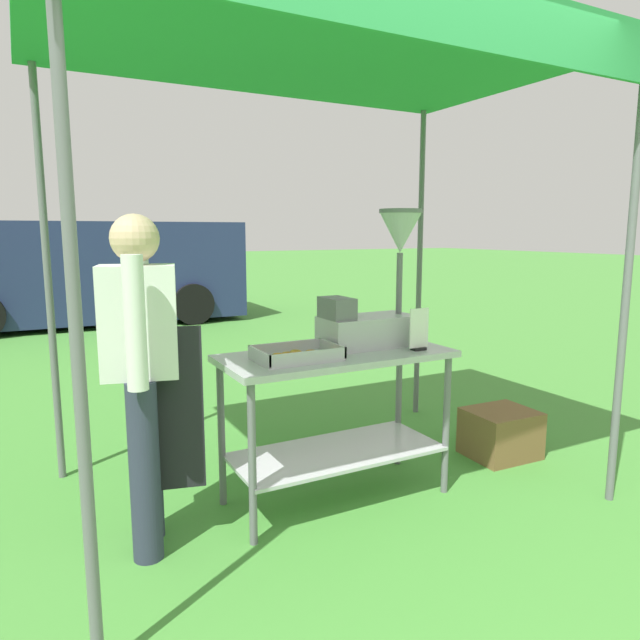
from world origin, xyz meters
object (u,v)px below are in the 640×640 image
Objects in this scene: vendor at (142,367)px; van_navy at (87,271)px; supply_crate at (500,433)px; donut_cart at (337,392)px; donut_tray at (297,356)px; menu_sign at (419,332)px; donut_fryer at (376,297)px; stall_canopy at (329,61)px.

vendor is 0.32× the size of van_navy.
vendor reaches higher than supply_crate.
donut_tray is (-0.27, -0.05, 0.25)m from donut_cart.
donut_tray is at bearing -87.89° from van_navy.
menu_sign reaches higher than donut_tray.
donut_fryer is 3.33× the size of menu_sign.
van_navy reaches higher than supply_crate.
donut_cart is 1.63× the size of donut_fryer.
donut_cart is at bearing 1.11° from vendor.
supply_crate is (2.36, 0.03, -0.74)m from vendor.
vendor is at bearing -179.19° from supply_crate.
donut_cart is at bearing 10.23° from donut_tray.
stall_canopy is 12.34× the size of menu_sign.
van_navy is (-0.28, 7.58, -0.00)m from donut_tray.
donut_cart is 1.09m from vendor.
donut_tray is at bearing -2.02° from vendor.
donut_fryer reaches higher than vendor.
supply_crate is (0.86, 0.17, -0.80)m from menu_sign.
stall_canopy reaches higher than vendor.
donut_cart is 0.37m from donut_tray.
donut_cart is at bearing 160.85° from menu_sign.
donut_tray is at bearing -177.77° from supply_crate.
vendor is (-1.37, -0.10, -0.25)m from donut_fryer.
vendor is 2.48m from supply_crate.
menu_sign is 0.15× the size of vendor.
vendor is (-1.51, 0.14, -0.06)m from menu_sign.
menu_sign is (0.45, -0.25, -1.46)m from stall_canopy.
menu_sign is at bearing -19.15° from donut_cart.
donut_fryer is at bearing 176.24° from supply_crate.
donut_tray is 0.27× the size of vendor.
stall_canopy is 7.62m from van_navy.
stall_canopy reaches higher than menu_sign.
van_navy is at bearing 86.14° from vendor.
donut_fryer is 7.51m from van_navy.
van_navy reaches higher than menu_sign.
donut_tray reaches higher than donut_cart.
menu_sign is at bearing -29.61° from stall_canopy.
stall_canopy is at bearing -85.79° from van_navy.
menu_sign is 7.76m from van_navy.
van_navy is at bearing 94.21° from stall_canopy.
vendor is (-0.79, 0.03, 0.02)m from donut_tray.
menu_sign is (0.14, -0.23, -0.19)m from donut_fryer.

